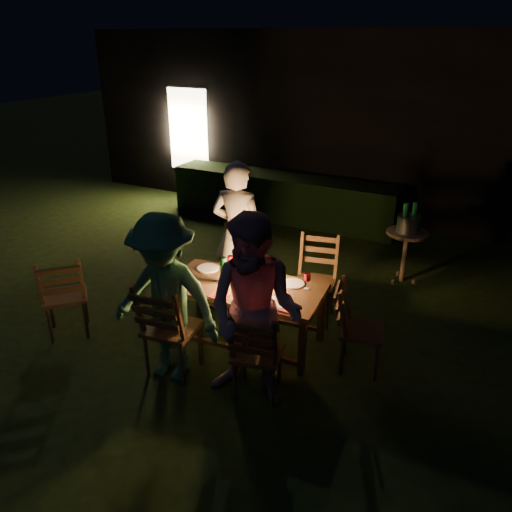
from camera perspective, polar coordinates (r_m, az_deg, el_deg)
The scene contains 29 objects.
garden_envelope at distance 10.90m, azimuth 11.10°, elevation 15.54°, with size 40.00×40.00×3.20m.
dining_table at distance 5.27m, azimuth -1.25°, elevation -4.06°, with size 1.71×0.96×0.68m.
chair_near_left at distance 5.02m, azimuth -9.59°, elevation -9.86°, with size 0.53×0.56×1.07m.
chair_near_right at distance 4.69m, azimuth 0.13°, elevation -12.65°, with size 0.52×0.55×0.97m.
chair_far_left at distance 6.20m, azimuth -2.20°, elevation -2.78°, with size 0.52×0.55×1.00m.
chair_far_right at distance 5.90m, azimuth 6.70°, elevation -4.35°, with size 0.55×0.57×1.03m.
chair_end at distance 5.14m, azimuth 11.65°, elevation -9.70°, with size 0.53×0.51×0.95m.
chair_spare at distance 5.93m, azimuth -20.77°, elevation -5.73°, with size 0.67×0.67×1.02m.
person_house_side at distance 6.00m, azimuth -2.08°, elevation 2.50°, with size 0.65×0.43×1.79m, color white.
person_opp_right at distance 4.32m, azimuth -0.15°, elevation -6.54°, with size 0.87×0.68×1.80m, color #B27A8B.
person_opp_left at distance 4.72m, azimuth -10.33°, elevation -4.90°, with size 1.09×0.63×1.68m, color #376F4B.
lantern at distance 5.19m, azimuth -0.54°, elevation -1.73°, with size 0.16×0.16×0.35m.
plate_far_left at distance 5.63m, azimuth -5.49°, elevation -1.40°, with size 0.25×0.25×0.01m, color white.
plate_near_left at distance 5.29m, azimuth -7.69°, elevation -3.28°, with size 0.25×0.25×0.01m, color white.
plate_far_right at distance 5.28m, azimuth 4.19°, elevation -3.17°, with size 0.25×0.25×0.01m, color white.
plate_near_right at distance 4.91m, azimuth 2.55°, elevation -5.34°, with size 0.25×0.25×0.01m, color white.
wineglass_a at distance 5.54m, azimuth -2.95°, elevation -0.82°, with size 0.06×0.06×0.18m, color #59070F, non-canonical shape.
wineglass_b at distance 5.41m, azimuth -8.79°, elevation -1.75°, with size 0.06×0.06×0.18m, color #59070F, non-canonical shape.
wineglass_c at distance 4.87m, azimuth 0.66°, elevation -4.51°, with size 0.06×0.06×0.18m, color #59070F, non-canonical shape.
wineglass_d at distance 5.16m, azimuth 5.87°, elevation -2.88°, with size 0.06×0.06×0.18m, color #59070F, non-canonical shape.
wineglass_e at distance 5.00m, azimuth -3.70°, elevation -3.77°, with size 0.06×0.06×0.18m, color silver, non-canonical shape.
bottle_table at distance 5.27m, azimuth -3.76°, elevation -1.58°, with size 0.07×0.07×0.28m, color #0F471E.
napkin_left at distance 5.04m, azimuth -4.28°, elevation -4.59°, with size 0.18×0.14×0.01m, color red.
napkin_right at distance 4.82m, azimuth 3.34°, elevation -6.00°, with size 0.18×0.14×0.01m, color red.
phone at distance 5.26m, azimuth -8.78°, elevation -3.54°, with size 0.14×0.07×0.01m, color black.
side_table at distance 6.88m, azimuth 16.84°, elevation 2.02°, with size 0.54×0.54×0.73m.
ice_bucket at distance 6.82m, azimuth 17.03°, elevation 3.54°, with size 0.30×0.30×0.22m, color #A5A8AD.
bottle_bucket_a at distance 6.77m, azimuth 16.60°, elevation 3.91°, with size 0.07×0.07×0.32m, color #0F471E.
bottle_bucket_b at distance 6.83m, azimuth 17.56°, elevation 3.96°, with size 0.07×0.07×0.32m, color #0F471E.
Camera 1 is at (3.08, -4.19, 3.09)m, focal length 35.00 mm.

